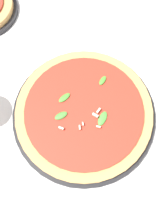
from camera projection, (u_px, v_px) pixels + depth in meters
name	position (u px, v px, depth m)	size (l,w,h in m)	color
ground_plane	(83.00, 123.00, 0.62)	(6.00, 6.00, 0.00)	silver
pizza_arugula_main	(84.00, 114.00, 0.61)	(0.34, 0.34, 0.05)	black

